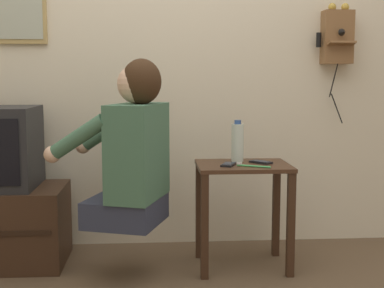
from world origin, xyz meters
name	(u,v)px	position (x,y,z in m)	size (l,w,h in m)	color
wall_back	(169,44)	(0.00, 1.04, 1.27)	(6.80, 0.05, 2.55)	beige
side_table	(243,189)	(0.40, 0.54, 0.45)	(0.51, 0.40, 0.59)	#422819
person	(132,150)	(-0.21, 0.41, 0.69)	(0.64, 0.56, 0.87)	#2D3347
tv_stand	(0,226)	(-0.98, 0.68, 0.22)	(0.74, 0.47, 0.45)	#382316
wall_phone_antique	(337,37)	(1.05, 0.96, 1.32)	(0.22, 0.19, 0.75)	brown
framed_picture	(21,11)	(-0.89, 1.00, 1.47)	(0.30, 0.03, 0.39)	tan
cell_phone_held	(228,164)	(0.31, 0.49, 0.60)	(0.10, 0.14, 0.01)	black
cell_phone_spare	(261,162)	(0.50, 0.56, 0.60)	(0.13, 0.13, 0.01)	black
water_bottle	(238,142)	(0.38, 0.63, 0.70)	(0.07, 0.07, 0.24)	silver
toothbrush	(251,166)	(0.42, 0.44, 0.60)	(0.17, 0.09, 0.02)	#4CBF66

